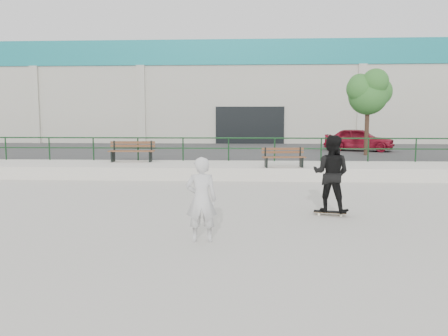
# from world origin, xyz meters

# --- Properties ---
(ground) EXTENTS (120.00, 120.00, 0.00)m
(ground) POSITION_xyz_m (0.00, 0.00, 0.00)
(ground) COLOR #B2B0A3
(ground) RESTS_ON ground
(ledge) EXTENTS (30.00, 3.00, 0.50)m
(ledge) POSITION_xyz_m (0.00, 9.50, 0.25)
(ledge) COLOR beige
(ledge) RESTS_ON ground
(parking_strip) EXTENTS (60.00, 14.00, 0.50)m
(parking_strip) POSITION_xyz_m (0.00, 18.00, 0.25)
(parking_strip) COLOR #383838
(parking_strip) RESTS_ON ground
(railing) EXTENTS (28.00, 0.06, 1.03)m
(railing) POSITION_xyz_m (-0.00, 10.80, 1.24)
(railing) COLOR #153A1C
(railing) RESTS_ON ledge
(commercial_building) EXTENTS (44.20, 16.33, 8.00)m
(commercial_building) POSITION_xyz_m (-0.00, 31.99, 4.58)
(commercial_building) COLOR #B1AD9F
(commercial_building) RESTS_ON ground
(bench_left) EXTENTS (1.96, 0.67, 0.89)m
(bench_left) POSITION_xyz_m (-5.13, 10.27, 0.94)
(bench_left) COLOR brown
(bench_left) RESTS_ON ledge
(bench_right) EXTENTS (1.67, 0.65, 0.75)m
(bench_right) POSITION_xyz_m (1.19, 8.46, 0.87)
(bench_right) COLOR brown
(bench_right) RESTS_ON ledge
(tree) EXTENTS (2.39, 2.13, 4.25)m
(tree) POSITION_xyz_m (5.83, 14.13, 3.69)
(tree) COLOR #4D3826
(tree) RESTS_ON parking_strip
(red_car) EXTENTS (4.12, 2.79, 1.30)m
(red_car) POSITION_xyz_m (6.18, 17.08, 1.15)
(red_car) COLOR maroon
(red_car) RESTS_ON parking_strip
(skateboard) EXTENTS (0.80, 0.36, 0.09)m
(skateboard) POSITION_xyz_m (1.84, 2.43, 0.07)
(skateboard) COLOR black
(skateboard) RESTS_ON ground
(standing_skater) EXTENTS (1.11, 1.01, 1.86)m
(standing_skater) POSITION_xyz_m (1.84, 2.43, 1.02)
(standing_skater) COLOR black
(standing_skater) RESTS_ON skateboard
(seated_skater) EXTENTS (0.63, 0.44, 1.63)m
(seated_skater) POSITION_xyz_m (-1.06, -0.02, 0.82)
(seated_skater) COLOR silver
(seated_skater) RESTS_ON ground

